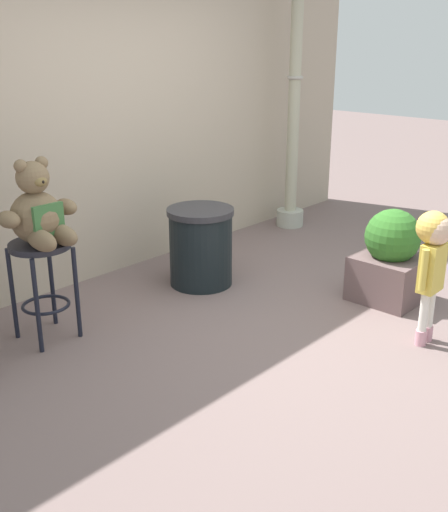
{
  "coord_description": "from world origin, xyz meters",
  "views": [
    {
      "loc": [
        -3.35,
        -2.39,
        2.03
      ],
      "look_at": [
        -0.41,
        0.31,
        0.6
      ],
      "focal_mm": 43.65,
      "sensor_mm": 36.0,
      "label": 1
    }
  ],
  "objects_px": {
    "planter_with_shrub": "(391,259)",
    "teddy_bear": "(39,213)",
    "lamppost": "(293,127)",
    "bar_stool_with_teddy": "(42,269)",
    "trash_bin": "(201,246)",
    "child_walking": "(433,249)"
  },
  "relations": [
    {
      "from": "planter_with_shrub",
      "to": "lamppost",
      "type": "bearing_deg",
      "value": 58.57
    },
    {
      "from": "teddy_bear",
      "to": "planter_with_shrub",
      "type": "xyz_separation_m",
      "value": [
        2.24,
        -1.4,
        -0.57
      ]
    },
    {
      "from": "bar_stool_with_teddy",
      "to": "child_walking",
      "type": "bearing_deg",
      "value": -49.14
    },
    {
      "from": "teddy_bear",
      "to": "child_walking",
      "type": "height_order",
      "value": "teddy_bear"
    },
    {
      "from": "child_walking",
      "to": "teddy_bear",
      "type": "bearing_deg",
      "value": -131.18
    },
    {
      "from": "planter_with_shrub",
      "to": "teddy_bear",
      "type": "bearing_deg",
      "value": 147.89
    },
    {
      "from": "bar_stool_with_teddy",
      "to": "teddy_bear",
      "type": "distance_m",
      "value": 0.4
    },
    {
      "from": "trash_bin",
      "to": "lamppost",
      "type": "relative_size",
      "value": 0.24
    },
    {
      "from": "bar_stool_with_teddy",
      "to": "planter_with_shrub",
      "type": "bearing_deg",
      "value": -32.64
    },
    {
      "from": "planter_with_shrub",
      "to": "child_walking",
      "type": "bearing_deg",
      "value": -133.0
    },
    {
      "from": "teddy_bear",
      "to": "planter_with_shrub",
      "type": "bearing_deg",
      "value": -32.11
    },
    {
      "from": "trash_bin",
      "to": "planter_with_shrub",
      "type": "xyz_separation_m",
      "value": [
        0.79,
        -1.34,
        0.01
      ]
    },
    {
      "from": "trash_bin",
      "to": "planter_with_shrub",
      "type": "bearing_deg",
      "value": -59.65
    },
    {
      "from": "lamppost",
      "to": "bar_stool_with_teddy",
      "type": "bearing_deg",
      "value": -173.36
    },
    {
      "from": "teddy_bear",
      "to": "trash_bin",
      "type": "relative_size",
      "value": 0.86
    },
    {
      "from": "bar_stool_with_teddy",
      "to": "planter_with_shrub",
      "type": "distance_m",
      "value": 2.66
    },
    {
      "from": "planter_with_shrub",
      "to": "trash_bin",
      "type": "bearing_deg",
      "value": 120.35
    },
    {
      "from": "bar_stool_with_teddy",
      "to": "lamppost",
      "type": "height_order",
      "value": "lamppost"
    },
    {
      "from": "child_walking",
      "to": "trash_bin",
      "type": "xyz_separation_m",
      "value": [
        -0.27,
        1.9,
        -0.35
      ]
    },
    {
      "from": "bar_stool_with_teddy",
      "to": "trash_bin",
      "type": "height_order",
      "value": "bar_stool_with_teddy"
    },
    {
      "from": "lamppost",
      "to": "planter_with_shrub",
      "type": "xyz_separation_m",
      "value": [
        -1.11,
        -1.82,
        -0.75
      ]
    },
    {
      "from": "bar_stool_with_teddy",
      "to": "child_walking",
      "type": "xyz_separation_m",
      "value": [
        1.72,
        -1.99,
        0.17
      ]
    }
  ]
}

